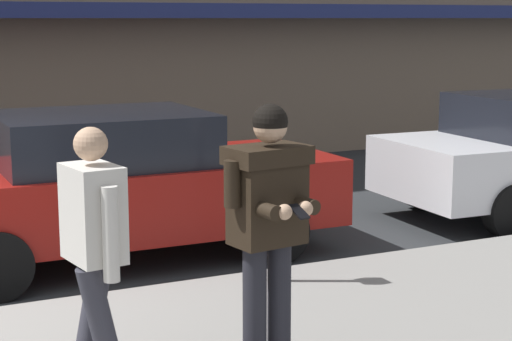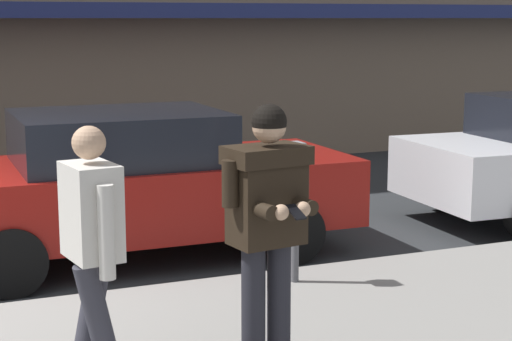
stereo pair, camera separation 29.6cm
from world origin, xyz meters
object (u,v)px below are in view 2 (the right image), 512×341
object	(u,v)px
man_texting_on_phone	(267,210)
parking_meter	(295,191)
pedestrian_in_light_coat	(92,241)
parked_sedan_mid	(134,183)

from	to	relation	value
man_texting_on_phone	parking_meter	world-z (taller)	man_texting_on_phone
pedestrian_in_light_coat	man_texting_on_phone	bearing A→B (deg)	-9.31
man_texting_on_phone	pedestrian_in_light_coat	bearing A→B (deg)	170.69
parked_sedan_mid	man_texting_on_phone	bearing A→B (deg)	-90.28
parking_meter	parked_sedan_mid	bearing A→B (deg)	118.43
parking_meter	man_texting_on_phone	bearing A→B (deg)	-120.49
parked_sedan_mid	pedestrian_in_light_coat	bearing A→B (deg)	-108.55
parked_sedan_mid	pedestrian_in_light_coat	xyz separation A→B (m)	(-1.13, -3.37, 0.32)
man_texting_on_phone	parking_meter	xyz separation A→B (m)	(1.01, 1.72, -0.28)
pedestrian_in_light_coat	parking_meter	xyz separation A→B (m)	(2.12, 1.53, -0.14)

